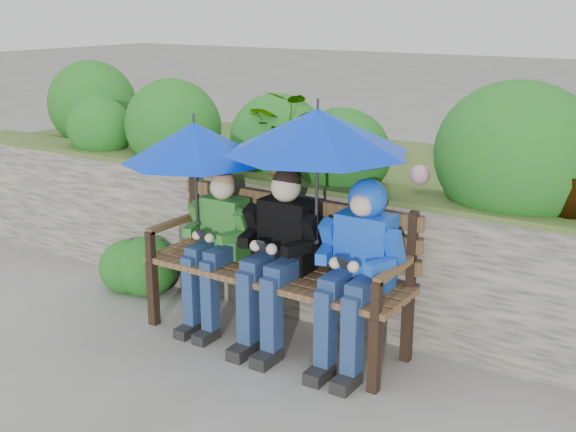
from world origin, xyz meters
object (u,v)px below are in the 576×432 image
Objects in this scene: park_bench at (280,260)px; boy_middle at (279,249)px; boy_left at (217,241)px; boy_right at (358,259)px; umbrella_left at (194,142)px; umbrella_right at (317,131)px.

boy_middle reaches higher than park_bench.
park_bench is at bearing 118.97° from boy_middle.
boy_right is (1.12, 0.00, 0.08)m from boy_left.
park_bench is 0.16m from boy_middle.
park_bench is 1.68× the size of boy_left.
umbrella_left is 0.97m from umbrella_right.
boy_left is at bearing -179.75° from boy_right.
umbrella_right is at bearing 10.18° from boy_middle.
umbrella_left is at bearing -176.70° from umbrella_right.
park_bench is at bearing 170.76° from umbrella_right.
boy_middle is at bearing -169.82° from umbrella_right.
boy_left is 0.53m from boy_middle.
boy_left is at bearing -177.28° from umbrella_right.
boy_left is 1.12× the size of umbrella_left.
boy_left is 1.13m from boy_right.
boy_left is 1.17m from umbrella_right.
boy_right is at bearing 1.37° from boy_middle.
boy_left is at bearing -169.42° from park_bench.
park_bench is 1.56× the size of boy_middle.
umbrella_left reaches higher than boy_left.
umbrella_right is at bearing 3.30° from umbrella_left.
umbrella_right is at bearing -9.24° from park_bench.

